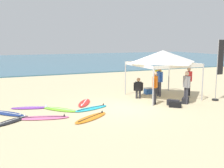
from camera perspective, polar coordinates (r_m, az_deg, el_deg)
The scene contains 22 objects.
ground_plane at distance 13.88m, azimuth 2.58°, elevation -4.87°, with size 80.00×80.00×0.00m, color beige.
sea at distance 44.55m, azimuth -15.85°, elevation 4.56°, with size 80.00×36.00×0.10m, color #386B84.
canopy_tent at distance 16.21m, azimuth 10.41°, elevation 5.57°, with size 3.30×3.30×2.75m.
surfboard_purple at distance 14.28m, azimuth -16.38°, elevation -4.69°, with size 1.96×1.02×0.19m.
surfboard_pink at distance 12.35m, azimuth -14.11°, elevation -6.75°, with size 2.36×1.22×0.19m.
surfboard_cyan at distance 13.61m, azimuth -4.27°, elevation -5.02°, with size 2.00×1.15×0.19m.
surfboard_lime at distance 13.64m, azimuth -10.86°, elevation -5.12°, with size 1.71×1.89×0.19m.
surfboard_red at distance 14.76m, azimuth -5.74°, elevation -3.90°, with size 1.35×1.93×0.19m.
surfboard_orange at distance 12.05m, azimuth -4.31°, elevation -6.90°, with size 2.04×1.66×0.19m.
surfboard_black at distance 12.24m, azimuth -19.98°, elevation -7.18°, with size 1.74×1.51×0.19m.
surfboard_navy at distance 13.56m, azimuth -20.84°, elevation -5.65°, with size 1.74×1.91×0.19m.
person_grey at distance 14.98m, azimuth 15.09°, elevation -0.28°, with size 0.27×0.55×1.71m.
person_blue at distance 16.67m, azimuth 9.73°, elevation 0.84°, with size 0.25×0.55×1.71m.
person_red at distance 17.15m, azimuth 15.50°, elevation 0.87°, with size 0.54×0.30×1.71m.
person_orange at distance 14.58m, azimuth 8.85°, elevation -0.32°, with size 0.42×0.41×1.71m.
person_yellow at distance 17.42m, azimuth 9.46°, elevation 1.20°, with size 0.26×0.55×1.71m.
person_black at distance 15.93m, azimuth 5.45°, elevation -0.66°, with size 0.52×0.33×1.20m.
banner_flag at distance 16.32m, azimuth 21.06°, elevation 2.26°, with size 0.60×0.36×3.40m.
gear_bag_near_tent at distance 14.27m, azimuth 12.90°, elevation -4.13°, with size 0.60×0.32×0.28m, color black.
gear_bag_by_pole at distance 15.31m, azimuth 14.88°, elevation -3.30°, with size 0.60×0.32×0.28m, color #232328.
gear_bag_on_sand at distance 14.66m, azimuth 12.47°, elevation -3.76°, with size 0.60×0.32×0.28m, color #232328.
cooler_box at distance 17.40m, azimuth 7.50°, elevation -1.40°, with size 0.50×0.36×0.39m.
Camera 1 is at (-5.94, -12.08, 3.37)m, focal length 44.40 mm.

